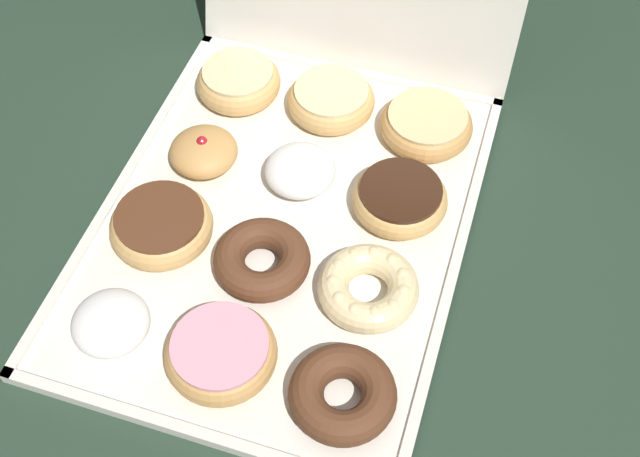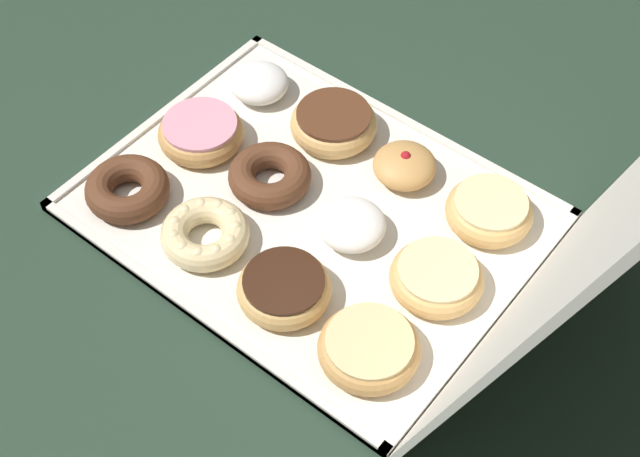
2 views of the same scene
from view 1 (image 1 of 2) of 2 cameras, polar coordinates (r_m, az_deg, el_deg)
The scene contains 14 objects.
ground_plane at distance 0.97m, azimuth -2.63°, elevation 0.03°, with size 3.00×3.00×0.00m, color #233828.
donut_box at distance 0.97m, azimuth -2.64°, elevation 0.22°, with size 0.43×0.56×0.01m.
powdered_filled_donut_0 at distance 0.89m, azimuth -14.45°, elevation -6.42°, with size 0.08×0.08×0.04m.
pink_frosted_donut_1 at distance 0.85m, azimuth -6.76°, elevation -8.69°, with size 0.12×0.12×0.04m.
chocolate_cake_ring_donut_2 at distance 0.83m, azimuth 1.59°, elevation -11.52°, with size 0.11×0.11×0.04m.
chocolate_frosted_donut_3 at distance 0.95m, azimuth -11.06°, elevation 0.23°, with size 0.12×0.12×0.04m.
chocolate_cake_ring_donut_4 at distance 0.91m, azimuth -3.87°, elevation -2.25°, with size 0.11×0.11×0.04m.
cruller_donut_5 at distance 0.89m, azimuth 3.41°, elevation -4.14°, with size 0.11×0.11×0.04m.
jelly_filled_donut_6 at distance 1.02m, azimuth -8.16°, elevation 5.37°, with size 0.08×0.08×0.04m.
powdered_filled_donut_7 at distance 0.99m, azimuth -1.57°, elevation 4.13°, with size 0.09×0.09×0.04m.
chocolate_frosted_donut_8 at distance 0.97m, azimuth 5.63°, elevation 2.12°, with size 0.11×0.11×0.04m.
glazed_ring_donut_9 at distance 1.10m, azimuth -5.73°, elevation 10.24°, with size 0.11×0.11×0.04m.
glazed_ring_donut_10 at distance 1.07m, azimuth 0.91°, elevation 9.01°, with size 0.11×0.11×0.04m.
glazed_ring_donut_11 at distance 1.05m, azimuth 7.48°, elevation 7.26°, with size 0.12×0.12×0.04m.
Camera 1 is at (0.22, -0.54, 0.78)m, focal length 45.66 mm.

